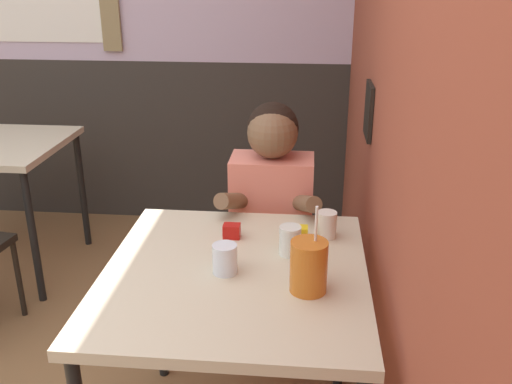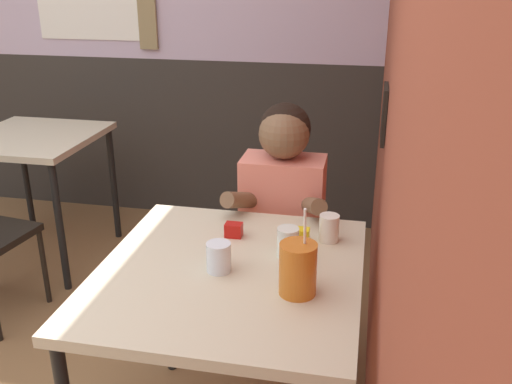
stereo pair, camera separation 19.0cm
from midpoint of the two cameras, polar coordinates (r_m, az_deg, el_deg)
brick_wall_right at (r=2.45m, az=10.09°, el=13.72°), size 0.08×4.45×2.70m
back_wall at (r=3.90m, az=-14.46°, el=16.36°), size 5.87×0.09×2.70m
main_table at (r=1.87m, az=-5.03°, el=-9.84°), size 0.84×0.91×0.77m
person_seated at (r=2.44m, az=-0.69°, el=-3.96°), size 0.42×0.41×1.17m
cocktail_pitcher at (r=1.68m, az=2.05°, el=-7.52°), size 0.11×0.11×0.28m
glass_near_pitcher at (r=1.80m, az=-6.18°, el=-6.74°), size 0.08×0.08×0.10m
glass_center at (r=1.90m, az=0.56°, el=-4.95°), size 0.07×0.07×0.10m
glass_far_side at (r=2.02m, az=4.42°, el=-3.34°), size 0.07×0.07×0.10m
condiment_ketchup at (r=2.03m, az=-5.13°, el=-3.97°), size 0.06×0.04×0.05m
condiment_mustard at (r=2.01m, az=1.64°, el=-4.20°), size 0.06×0.04×0.05m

